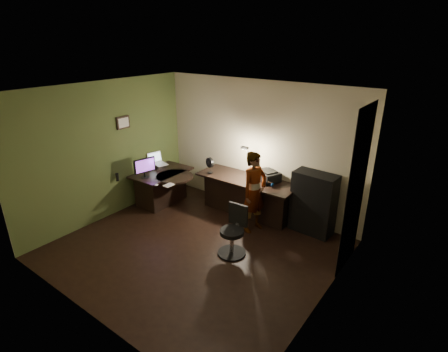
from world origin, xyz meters
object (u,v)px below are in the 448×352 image
Objects in this scene: desk_left at (163,187)px; desk_right at (246,196)px; cabinet at (313,203)px; monitor at (144,171)px; person at (254,192)px; office_chair at (232,232)px.

desk_right is (1.76, 0.65, 0.03)m from desk_left.
desk_right is at bearing -170.41° from cabinet.
monitor is 0.30× the size of person.
desk_right is 1.49m from office_chair.
person is (-0.92, -0.59, 0.19)m from cabinet.
office_chair is (2.37, -0.71, 0.07)m from desk_left.
cabinet is 1.70m from office_chair.
monitor is at bearing -150.10° from desk_right.
monitor is at bearing 118.17° from person.
desk_right is at bearing 18.87° from desk_left.
person is (-0.15, 0.92, 0.34)m from office_chair.
monitor is 2.48m from office_chair.
desk_right is 2.42× the size of office_chair.
desk_right reaches higher than desk_left.
office_chair is (0.61, -1.36, 0.04)m from desk_right.
person reaches higher than cabinet.
desk_right is at bearing 58.96° from person.
cabinet reaches higher than desk_right.
person is at bearing 28.90° from monitor.
cabinet is at bearing -44.70° from person.
desk_left is 0.61× the size of desk_right.
desk_left is 2.70× the size of monitor.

